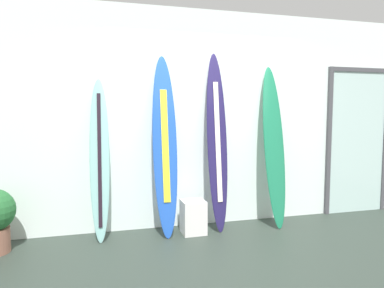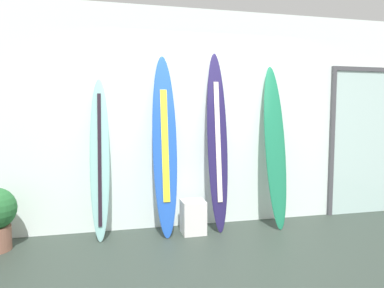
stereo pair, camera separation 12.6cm
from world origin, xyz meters
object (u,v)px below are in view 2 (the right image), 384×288
at_px(surfboard_navy, 217,142).
at_px(glass_door, 361,139).
at_px(surfboard_seafoam, 100,161).
at_px(display_block_left, 193,217).
at_px(surfboard_cobalt, 165,147).
at_px(surfboard_emerald, 275,146).

bearing_deg(surfboard_navy, glass_door, 5.23).
height_order(surfboard_seafoam, display_block_left, surfboard_seafoam).
bearing_deg(surfboard_cobalt, surfboard_seafoam, 177.52).
bearing_deg(surfboard_seafoam, glass_door, 3.16).
bearing_deg(display_block_left, glass_door, 6.57).
bearing_deg(surfboard_navy, surfboard_seafoam, 179.87).
relative_size(surfboard_seafoam, surfboard_cobalt, 0.86).
bearing_deg(surfboard_emerald, surfboard_cobalt, 179.60).
height_order(surfboard_navy, surfboard_emerald, surfboard_navy).
xyz_separation_m(surfboard_navy, glass_door, (2.27, 0.21, -0.02)).
height_order(surfboard_seafoam, surfboard_navy, surfboard_navy).
distance_m(surfboard_navy, surfboard_emerald, 0.78).
distance_m(surfboard_seafoam, glass_door, 3.71).
xyz_separation_m(surfboard_cobalt, glass_door, (2.94, 0.24, 0.02)).
height_order(surfboard_seafoam, surfboard_cobalt, surfboard_cobalt).
xyz_separation_m(display_block_left, glass_door, (2.61, 0.30, 0.90)).
xyz_separation_m(surfboard_cobalt, surfboard_emerald, (1.44, -0.01, -0.02)).
xyz_separation_m(surfboard_seafoam, surfboard_navy, (1.44, -0.00, 0.20)).
relative_size(surfboard_seafoam, surfboard_emerald, 0.90).
height_order(surfboard_cobalt, surfboard_navy, surfboard_navy).
height_order(surfboard_seafoam, surfboard_emerald, surfboard_emerald).
bearing_deg(display_block_left, surfboard_cobalt, 169.45).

